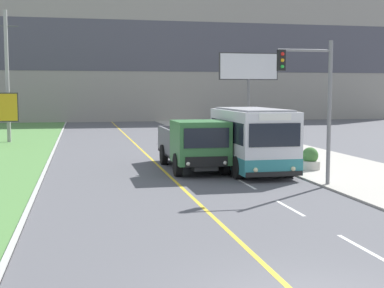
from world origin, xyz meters
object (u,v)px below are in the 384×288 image
(planter_round_second, at_px, (270,149))
(city_bus, at_px, (252,140))
(utility_pole_far, at_px, (7,76))
(planter_round_third, at_px, (246,141))
(billboard_large, at_px, (249,71))
(planter_round_near, at_px, (310,160))
(dump_truck, at_px, (196,145))
(traffic_light_mast, at_px, (314,94))
(planter_round_far, at_px, (227,135))

(planter_round_second, bearing_deg, city_bus, -118.89)
(city_bus, xyz_separation_m, utility_pole_far, (-13.09, 18.15, 3.42))
(city_bus, height_order, planter_round_third, city_bus)
(city_bus, xyz_separation_m, billboard_large, (5.92, 19.00, 4.00))
(planter_round_near, bearing_deg, dump_truck, 169.86)
(planter_round_third, bearing_deg, dump_truck, -121.12)
(planter_round_near, bearing_deg, billboard_large, 80.92)
(traffic_light_mast, bearing_deg, planter_round_far, 84.99)
(planter_round_second, height_order, planter_round_far, planter_round_far)
(dump_truck, relative_size, planter_round_far, 6.01)
(planter_round_far, bearing_deg, billboard_large, 55.69)
(utility_pole_far, relative_size, traffic_light_mast, 1.69)
(planter_round_second, bearing_deg, billboard_large, 76.95)
(dump_truck, height_order, planter_round_near, dump_truck)
(billboard_large, height_order, planter_round_near, billboard_large)
(traffic_light_mast, xyz_separation_m, planter_round_third, (1.58, 13.68, -3.13))
(billboard_large, relative_size, planter_round_second, 6.44)
(planter_round_second, distance_m, planter_round_far, 9.76)
(dump_truck, distance_m, traffic_light_mast, 6.61)
(traffic_light_mast, distance_m, billboard_large, 23.64)
(utility_pole_far, distance_m, planter_round_far, 16.90)
(billboard_large, relative_size, planter_round_far, 5.98)
(city_bus, height_order, planter_round_far, city_bus)
(planter_round_far, bearing_deg, planter_round_second, -91.30)
(city_bus, relative_size, planter_round_far, 5.18)
(planter_round_third, bearing_deg, traffic_light_mast, -96.59)
(dump_truck, xyz_separation_m, billboard_large, (8.45, 18.20, 4.26))
(city_bus, relative_size, dump_truck, 0.86)
(planter_round_near, relative_size, planter_round_third, 0.98)
(city_bus, xyz_separation_m, planter_round_second, (2.61, 4.72, -0.97))
(planter_round_near, bearing_deg, planter_round_third, 90.44)
(planter_round_third, relative_size, planter_round_far, 0.93)
(utility_pole_far, height_order, planter_round_second, utility_pole_far)
(city_bus, bearing_deg, planter_round_second, 61.11)
(city_bus, height_order, traffic_light_mast, traffic_light_mast)
(planter_round_second, distance_m, planter_round_third, 4.88)
(traffic_light_mast, height_order, billboard_large, billboard_large)
(city_bus, relative_size, planter_round_second, 5.58)
(city_bus, height_order, planter_round_near, city_bus)
(planter_round_second, relative_size, planter_round_third, 1.00)
(billboard_large, height_order, planter_round_far, billboard_large)
(planter_round_near, height_order, planter_round_far, planter_round_far)
(utility_pole_far, xyz_separation_m, billboard_large, (19.00, 0.86, 0.58))
(billboard_large, bearing_deg, planter_round_near, -99.08)
(utility_pole_far, relative_size, billboard_large, 1.40)
(billboard_large, bearing_deg, planter_round_second, -103.05)
(dump_truck, xyz_separation_m, utility_pole_far, (-10.56, 17.34, 3.68))
(utility_pole_far, height_order, planter_round_third, utility_pole_far)
(planter_round_third, bearing_deg, planter_round_far, 89.44)
(dump_truck, relative_size, planter_round_near, 6.60)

